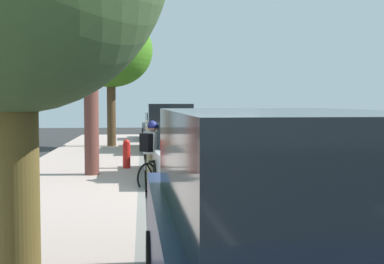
# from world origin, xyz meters

# --- Properties ---
(ground) EXTENTS (58.82, 58.82, 0.00)m
(ground) POSITION_xyz_m (0.00, 0.00, 0.00)
(ground) COLOR #2B2B2B
(sidewalk) EXTENTS (3.41, 36.76, 0.14)m
(sidewalk) POSITION_xyz_m (3.39, 0.00, 0.07)
(sidewalk) COLOR #B29B92
(sidewalk) RESTS_ON ground
(curb_edge) EXTENTS (0.16, 36.76, 0.14)m
(curb_edge) POSITION_xyz_m (1.61, 0.00, 0.07)
(curb_edge) COLOR gray
(curb_edge) RESTS_ON ground
(lane_stripe_centre) EXTENTS (0.14, 35.80, 0.01)m
(lane_stripe_centre) POSITION_xyz_m (-3.20, -0.48, 0.00)
(lane_stripe_centre) COLOR white
(lane_stripe_centre) RESTS_ON ground
(lane_stripe_bike_edge) EXTENTS (0.12, 36.76, 0.01)m
(lane_stripe_bike_edge) POSITION_xyz_m (0.14, 0.00, 0.00)
(lane_stripe_bike_edge) COLOR white
(lane_stripe_bike_edge) RESTS_ON ground
(parked_sedan_black_nearest) EXTENTS (1.98, 4.47, 1.52)m
(parked_sedan_black_nearest) POSITION_xyz_m (0.61, -14.47, 0.75)
(parked_sedan_black_nearest) COLOR black
(parked_sedan_black_nearest) RESTS_ON ground
(parked_suv_tan_second) EXTENTS (1.98, 4.71, 1.99)m
(parked_suv_tan_second) POSITION_xyz_m (0.50, -8.45, 1.03)
(parked_suv_tan_second) COLOR tan
(parked_suv_tan_second) RESTS_ON ground
(parked_sedan_silver_mid) EXTENTS (2.03, 4.49, 1.52)m
(parked_sedan_silver_mid) POSITION_xyz_m (0.48, -1.03, 0.75)
(parked_sedan_silver_mid) COLOR #B7BABF
(parked_sedan_silver_mid) RESTS_ON ground
(parked_suv_dark_blue_far) EXTENTS (2.02, 4.73, 1.99)m
(parked_suv_dark_blue_far) POSITION_xyz_m (0.54, 8.44, 1.03)
(parked_suv_dark_blue_far) COLOR navy
(parked_suv_dark_blue_far) RESTS_ON ground
(bicycle_at_curb) EXTENTS (1.16, 1.31, 0.73)m
(bicycle_at_curb) POSITION_xyz_m (1.14, 0.00, 0.36)
(bicycle_at_curb) COLOR black
(bicycle_at_curb) RESTS_ON ground
(cyclist_with_backpack) EXTENTS (0.54, 0.55, 1.60)m
(cyclist_with_backpack) POSITION_xyz_m (1.36, -0.43, 0.97)
(cyclist_with_backpack) COLOR #C6B284
(cyclist_with_backpack) RESTS_ON ground
(street_tree_near_cyclist) EXTENTS (3.61, 3.61, 5.76)m
(street_tree_near_cyclist) POSITION_xyz_m (2.91, -10.38, 4.27)
(street_tree_near_cyclist) COLOR #4A351F
(street_tree_near_cyclist) RESTS_ON sidewalk
(street_tree_mid_block) EXTENTS (2.86, 2.86, 5.48)m
(street_tree_mid_block) POSITION_xyz_m (2.91, -1.55, 4.28)
(street_tree_mid_block) COLOR brown
(street_tree_mid_block) RESTS_ON sidewalk
(fire_hydrant) EXTENTS (0.22, 0.22, 0.84)m
(fire_hydrant) POSITION_xyz_m (2.04, -2.78, 0.57)
(fire_hydrant) COLOR red
(fire_hydrant) RESTS_ON sidewalk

